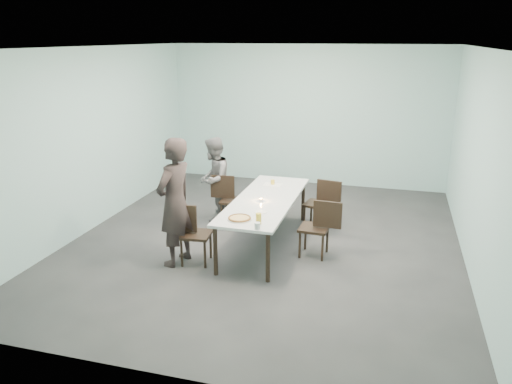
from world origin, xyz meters
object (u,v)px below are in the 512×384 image
(chair_near_right, at_px, (320,224))
(water_tumbler, at_px, (257,226))
(chair_near_left, at_px, (190,230))
(diner_near, at_px, (175,202))
(side_plate, at_px, (260,212))
(chair_far_left, at_px, (229,196))
(tealight, at_px, (261,200))
(chair_far_right, at_px, (322,201))
(beer_glass, at_px, (259,219))
(amber_tumbler, at_px, (273,182))
(diner_far, at_px, (214,179))
(pizza, at_px, (240,218))
(table, at_px, (265,202))

(chair_near_right, bearing_deg, water_tumbler, 60.90)
(chair_near_left, xyz_separation_m, water_tumbler, (1.09, -0.32, 0.29))
(diner_near, xyz_separation_m, side_plate, (1.14, 0.40, -0.17))
(chair_far_left, xyz_separation_m, tealight, (0.80, -0.83, 0.27))
(chair_far_right, height_order, beer_glass, beer_glass)
(chair_far_left, relative_size, amber_tumbler, 10.88)
(chair_near_left, xyz_separation_m, beer_glass, (1.05, -0.13, 0.32))
(diner_near, height_order, beer_glass, diner_near)
(chair_near_left, relative_size, beer_glass, 5.80)
(chair_near_right, distance_m, diner_near, 2.14)
(chair_far_right, bearing_deg, tealight, 62.21)
(chair_near_right, bearing_deg, chair_far_right, -79.65)
(diner_far, distance_m, side_plate, 1.91)
(diner_near, relative_size, pizza, 5.43)
(diner_near, bearing_deg, chair_near_left, 125.31)
(chair_far_right, relative_size, beer_glass, 5.80)
(table, relative_size, chair_far_right, 3.00)
(diner_far, xyz_separation_m, beer_glass, (1.34, -1.91, 0.08))
(diner_near, height_order, tealight, diner_near)
(chair_near_left, bearing_deg, chair_far_right, 41.27)
(diner_near, bearing_deg, tealight, 144.24)
(side_plate, bearing_deg, beer_glass, -77.90)
(chair_far_right, bearing_deg, chair_far_left, 17.16)
(chair_near_left, relative_size, chair_far_right, 1.00)
(water_tumbler, bearing_deg, table, 100.07)
(chair_far_left, relative_size, chair_far_right, 1.00)
(side_plate, distance_m, beer_glass, 0.48)
(chair_near_right, xyz_separation_m, amber_tumbler, (-0.97, 1.01, 0.29))
(chair_far_right, bearing_deg, chair_near_right, 106.51)
(chair_near_left, distance_m, diner_near, 0.47)
(chair_near_right, relative_size, tealight, 15.54)
(chair_near_left, distance_m, water_tumbler, 1.17)
(table, height_order, water_tumbler, water_tumbler)
(chair_near_left, relative_size, diner_near, 0.47)
(chair_near_right, height_order, diner_far, diner_far)
(chair_near_left, relative_size, pizza, 2.56)
(water_tumbler, bearing_deg, amber_tumbler, 98.28)
(chair_far_left, relative_size, diner_near, 0.47)
(table, bearing_deg, chair_far_left, 139.73)
(chair_near_right, bearing_deg, amber_tumbler, -42.36)
(diner_near, height_order, side_plate, diner_near)
(tealight, bearing_deg, chair_far_right, 52.12)
(diner_near, bearing_deg, pizza, 105.30)
(chair_near_right, relative_size, water_tumbler, 9.67)
(chair_near_left, xyz_separation_m, chair_far_left, (0.04, 1.63, 0.00))
(side_plate, height_order, water_tumbler, water_tumbler)
(table, distance_m, water_tumbler, 1.27)
(chair_far_right, bearing_deg, chair_near_left, 58.30)
(diner_far, height_order, beer_glass, diner_far)
(beer_glass, distance_m, amber_tumbler, 1.87)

